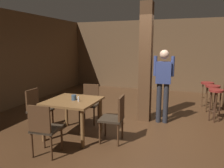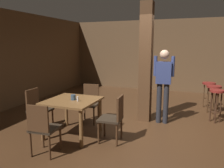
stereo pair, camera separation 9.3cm
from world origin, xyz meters
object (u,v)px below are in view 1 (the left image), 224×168
at_px(bar_stool_mid, 212,92).
at_px(dining_table, 73,106).
at_px(chair_south, 44,127).
at_px(standing_person, 163,81).
at_px(bar_stool_far, 207,88).
at_px(bar_stool_near, 216,98).
at_px(salt_shaker, 78,99).
at_px(chair_north, 90,101).
at_px(chair_east, 115,116).
at_px(chair_west, 37,108).
at_px(napkin_cup, 74,98).

bearing_deg(bar_stool_mid, dining_table, -136.55).
distance_m(chair_south, standing_person, 2.85).
distance_m(chair_south, bar_stool_far, 4.88).
distance_m(chair_south, bar_stool_near, 3.96).
relative_size(salt_shaker, standing_person, 0.06).
bearing_deg(chair_south, salt_shaker, 77.47).
relative_size(chair_south, bar_stool_far, 1.19).
distance_m(chair_south, salt_shaker, 0.91).
relative_size(chair_north, bar_stool_mid, 1.18).
bearing_deg(bar_stool_near, chair_east, -135.11).
bearing_deg(standing_person, chair_north, -161.77).
height_order(salt_shaker, bar_stool_near, salt_shaker).
relative_size(chair_east, salt_shaker, 9.34).
distance_m(chair_west, bar_stool_far, 4.75).
height_order(chair_east, standing_person, standing_person).
height_order(chair_south, salt_shaker, chair_south).
relative_size(napkin_cup, salt_shaker, 1.10).
distance_m(chair_west, chair_east, 1.75).
bearing_deg(napkin_cup, chair_south, -93.47).
relative_size(dining_table, bar_stool_far, 1.31).
bearing_deg(chair_east, bar_stool_near, 44.89).
bearing_deg(chair_west, bar_stool_far, 41.96).
height_order(chair_north, bar_stool_near, chair_north).
relative_size(chair_east, standing_person, 0.52).
bearing_deg(standing_person, napkin_cup, -138.43).
bearing_deg(napkin_cup, salt_shaker, -24.25).
bearing_deg(dining_table, bar_stool_near, 34.20).
bearing_deg(standing_person, bar_stool_mid, 46.49).
distance_m(chair_north, chair_east, 1.25).
distance_m(chair_west, chair_south, 1.22).
xyz_separation_m(napkin_cup, salt_shaker, (0.13, -0.06, -0.00)).
relative_size(chair_south, bar_stool_near, 1.13).
distance_m(chair_west, salt_shaker, 1.06).
relative_size(bar_stool_mid, bar_stool_far, 1.01).
xyz_separation_m(chair_north, chair_east, (0.93, -0.84, 0.00)).
xyz_separation_m(bar_stool_near, bar_stool_far, (-0.10, 1.28, -0.01)).
distance_m(dining_table, napkin_cup, 0.17).
bearing_deg(chair_north, bar_stool_near, 20.25).
relative_size(chair_south, standing_person, 0.52).
xyz_separation_m(dining_table, chair_south, (-0.03, -0.90, -0.12)).
xyz_separation_m(chair_east, bar_stool_near, (1.89, 1.88, 0.07)).
bearing_deg(chair_east, standing_person, 62.96).
relative_size(salt_shaker, bar_stool_near, 0.12).
height_order(chair_south, bar_stool_far, chair_south).
xyz_separation_m(chair_west, bar_stool_far, (3.53, 3.18, 0.06)).
xyz_separation_m(salt_shaker, bar_stool_far, (2.51, 3.23, -0.23)).
xyz_separation_m(salt_shaker, bar_stool_mid, (2.61, 2.68, -0.22)).
bearing_deg(chair_west, standing_person, 29.69).
height_order(dining_table, salt_shaker, salt_shaker).
bearing_deg(bar_stool_mid, chair_north, -147.69).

